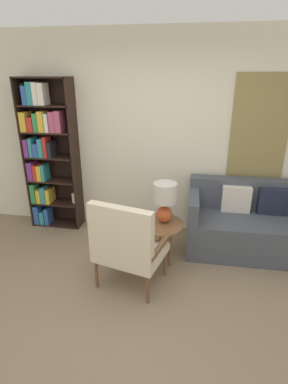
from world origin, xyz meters
name	(u,v)px	position (x,y,z in m)	size (l,w,h in m)	color
ground_plane	(122,329)	(0.00, 0.00, 0.00)	(14.00, 14.00, 0.00)	#847056
wall_back	(155,137)	(0.02, 2.03, 1.35)	(6.40, 0.08, 2.70)	silver
bookshelf	(46,153)	(-1.50, 1.84, 1.11)	(0.73, 0.30, 2.11)	black
armchair	(126,243)	(-0.07, 0.56, 0.55)	(0.80, 0.72, 1.00)	brown
couch	(253,225)	(1.36, 1.60, 0.34)	(1.65, 0.81, 0.88)	#474C56
side_table	(159,227)	(0.20, 1.13, 0.46)	(0.59, 0.59, 0.51)	brown
table_lamp	(165,199)	(0.26, 1.17, 0.81)	(0.27, 0.27, 0.49)	#C65128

